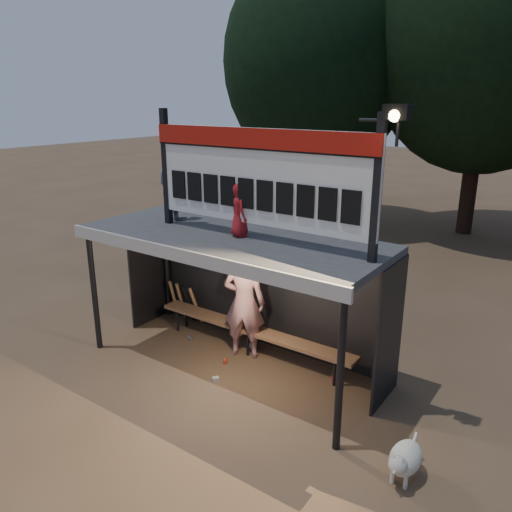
# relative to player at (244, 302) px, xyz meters

# --- Properties ---
(ground) EXTENTS (80.00, 80.00, 0.00)m
(ground) POSITION_rel_player_xyz_m (0.06, -0.42, -1.01)
(ground) COLOR brown
(ground) RESTS_ON ground
(player) EXTENTS (0.86, 0.71, 2.01)m
(player) POSITION_rel_player_xyz_m (0.00, 0.00, 0.00)
(player) COLOR silver
(player) RESTS_ON ground
(child_a) EXTENTS (0.60, 0.49, 1.17)m
(child_a) POSITION_rel_player_xyz_m (-1.45, -0.12, 1.90)
(child_a) COLOR slate
(child_a) RESTS_ON dugout_shelter
(child_b) EXTENTS (0.49, 0.47, 0.84)m
(child_b) POSITION_rel_player_xyz_m (0.22, -0.40, 1.74)
(child_b) COLOR #A6191E
(child_b) RESTS_ON dugout_shelter
(dugout_shelter) EXTENTS (5.10, 2.08, 2.32)m
(dugout_shelter) POSITION_rel_player_xyz_m (0.06, -0.17, 0.84)
(dugout_shelter) COLOR #3E3E40
(dugout_shelter) RESTS_ON ground
(scoreboard_assembly) EXTENTS (4.10, 0.27, 1.99)m
(scoreboard_assembly) POSITION_rel_player_xyz_m (0.62, -0.43, 2.32)
(scoreboard_assembly) COLOR black
(scoreboard_assembly) RESTS_ON dugout_shelter
(bench) EXTENTS (4.00, 0.35, 0.48)m
(bench) POSITION_rel_player_xyz_m (0.06, 0.13, -0.57)
(bench) COLOR #875F40
(bench) RESTS_ON ground
(tree_left) EXTENTS (6.46, 6.46, 9.27)m
(tree_left) POSITION_rel_player_xyz_m (-3.94, 9.58, 4.51)
(tree_left) COLOR #2F2215
(tree_left) RESTS_ON ground
(tree_mid) EXTENTS (7.22, 7.22, 10.36)m
(tree_mid) POSITION_rel_player_xyz_m (1.06, 11.08, 5.16)
(tree_mid) COLOR black
(tree_mid) RESTS_ON ground
(dog) EXTENTS (0.36, 0.81, 0.49)m
(dog) POSITION_rel_player_xyz_m (3.37, -1.35, -0.73)
(dog) COLOR white
(dog) RESTS_ON ground
(bats) EXTENTS (0.68, 0.35, 0.84)m
(bats) POSITION_rel_player_xyz_m (-1.80, 0.40, -0.58)
(bats) COLOR olive
(bats) RESTS_ON ground
(litter) EXTENTS (3.03, 1.39, 0.08)m
(litter) POSITION_rel_player_xyz_m (0.13, -0.23, -0.97)
(litter) COLOR red
(litter) RESTS_ON ground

